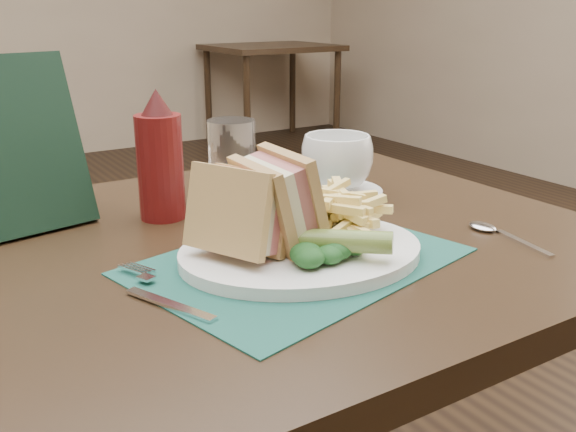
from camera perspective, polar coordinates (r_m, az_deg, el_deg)
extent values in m
cube|color=#17493E|center=(0.78, 0.93, -4.03)|extent=(0.43, 0.35, 0.00)
cylinder|color=#556E29|center=(0.73, 4.63, -2.23)|extent=(0.10, 0.10, 0.03)
cylinder|color=white|center=(1.04, 4.30, 2.11)|extent=(0.18, 0.18, 0.01)
imported|color=white|center=(1.03, 4.36, 4.77)|extent=(0.15, 0.15, 0.09)
cylinder|color=white|center=(0.99, -4.99, 4.78)|extent=(0.08, 0.08, 0.13)
cube|color=black|center=(0.94, -22.21, 5.95)|extent=(0.16, 0.12, 0.23)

